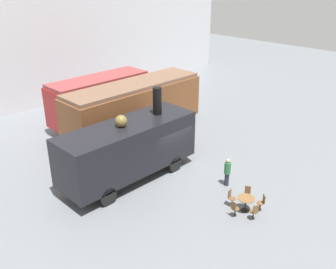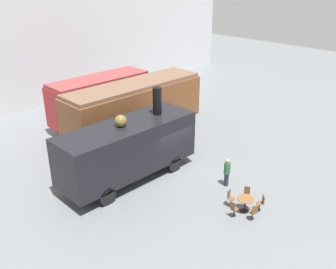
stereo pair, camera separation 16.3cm
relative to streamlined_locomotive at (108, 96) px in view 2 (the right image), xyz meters
name	(u,v)px [view 2 (the right image)]	position (x,y,z in m)	size (l,w,h in m)	color
ground_plane	(170,168)	(-1.67, -8.14, -2.14)	(80.00, 80.00, 0.00)	slate
backdrop_wall	(37,53)	(-1.67, 7.08, 2.36)	(44.00, 0.15, 9.00)	silver
streamlined_locomotive	(108,96)	(0.00, 0.00, 0.00)	(9.12, 2.54, 3.69)	maroon
passenger_coach_wooden	(135,106)	(-0.22, -3.34, 0.17)	(9.97, 2.74, 3.87)	brown
steam_locomotive	(128,147)	(-4.06, -7.35, -0.19)	(7.89, 2.58, 4.80)	black
cafe_table_near	(245,201)	(-2.08, -13.64, -1.57)	(0.83, 0.83, 0.73)	black
cafe_chair_0	(247,194)	(-1.39, -13.26, -1.63)	(0.40, 0.39, 0.87)	black
cafe_chair_1	(230,197)	(-2.22, -12.87, -1.63)	(0.36, 0.38, 0.87)	black
cafe_chair_2	(234,208)	(-2.86, -13.54, -1.63)	(0.37, 0.36, 0.87)	black
cafe_chair_3	(254,211)	(-2.41, -14.35, -1.63)	(0.38, 0.40, 0.87)	black
cafe_chair_4	(261,202)	(-1.50, -14.18, -1.63)	(0.40, 0.40, 0.87)	black
visitor_person	(227,171)	(-0.82, -11.58, -1.28)	(0.34, 0.34, 1.59)	#262633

